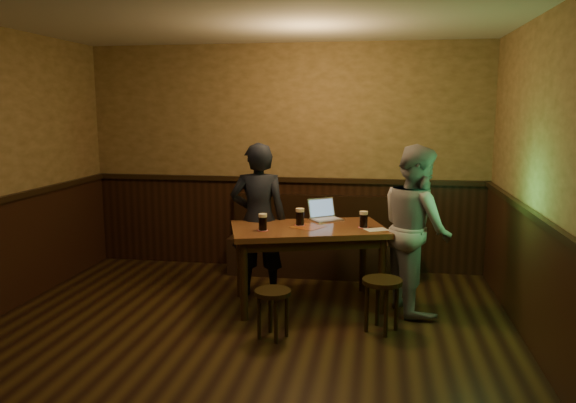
# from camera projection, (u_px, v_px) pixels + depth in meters

# --- Properties ---
(room) EXTENTS (5.04, 6.04, 2.84)m
(room) POSITION_uv_depth(u_px,v_px,m) (225.00, 214.00, 4.36)
(room) COLOR black
(room) RESTS_ON ground
(bench) EXTENTS (2.20, 0.50, 0.95)m
(bench) POSITION_uv_depth(u_px,v_px,m) (319.00, 248.00, 6.89)
(bench) COLOR black
(bench) RESTS_ON ground
(pub_table) EXTENTS (1.72, 1.29, 0.83)m
(pub_table) POSITION_uv_depth(u_px,v_px,m) (308.00, 237.00, 5.72)
(pub_table) COLOR brown
(pub_table) RESTS_ON ground
(stool_left) EXTENTS (0.42, 0.42, 0.44)m
(stool_left) POSITION_uv_depth(u_px,v_px,m) (273.00, 300.00, 4.92)
(stool_left) COLOR black
(stool_left) RESTS_ON ground
(stool_right) EXTENTS (0.45, 0.45, 0.49)m
(stool_right) POSITION_uv_depth(u_px,v_px,m) (382.00, 290.00, 5.07)
(stool_right) COLOR black
(stool_right) RESTS_ON ground
(pint_left) EXTENTS (0.11, 0.11, 0.17)m
(pint_left) POSITION_uv_depth(u_px,v_px,m) (263.00, 222.00, 5.51)
(pint_left) COLOR #A51428
(pint_left) RESTS_ON pub_table
(pint_mid) EXTENTS (0.12, 0.12, 0.18)m
(pint_mid) POSITION_uv_depth(u_px,v_px,m) (300.00, 217.00, 5.75)
(pint_mid) COLOR #A51428
(pint_mid) RESTS_ON pub_table
(pint_right) EXTENTS (0.11, 0.11, 0.17)m
(pint_right) POSITION_uv_depth(u_px,v_px,m) (364.00, 219.00, 5.65)
(pint_right) COLOR #A51428
(pint_right) RESTS_ON pub_table
(laptop) EXTENTS (0.41, 0.39, 0.22)m
(laptop) POSITION_uv_depth(u_px,v_px,m) (324.00, 214.00, 6.06)
(laptop) COLOR silver
(laptop) RESTS_ON pub_table
(menu) EXTENTS (0.26, 0.23, 0.00)m
(menu) POSITION_uv_depth(u_px,v_px,m) (376.00, 230.00, 5.56)
(menu) COLOR silver
(menu) RESTS_ON pub_table
(person_suit) EXTENTS (0.66, 0.49, 1.66)m
(person_suit) POSITION_uv_depth(u_px,v_px,m) (259.00, 220.00, 6.03)
(person_suit) COLOR black
(person_suit) RESTS_ON ground
(person_grey) EXTENTS (0.86, 0.97, 1.67)m
(person_grey) POSITION_uv_depth(u_px,v_px,m) (416.00, 228.00, 5.56)
(person_grey) COLOR gray
(person_grey) RESTS_ON ground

